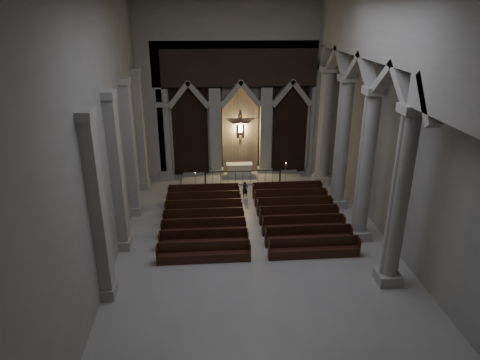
{
  "coord_description": "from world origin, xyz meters",
  "views": [
    {
      "loc": [
        -2.33,
        -18.09,
        11.36
      ],
      "look_at": [
        -0.7,
        3.0,
        2.94
      ],
      "focal_mm": 32.0,
      "sensor_mm": 36.0,
      "label": 1
    }
  ],
  "objects_px": {
    "candle_stand_right": "(285,177)",
    "worshipper": "(245,190)",
    "candle_stand_left": "(195,185)",
    "altar_rail": "(243,175)",
    "pews": "(252,219)",
    "altar": "(239,170)"
  },
  "relations": [
    {
      "from": "altar",
      "to": "altar_rail",
      "type": "relative_size",
      "value": 0.35
    },
    {
      "from": "candle_stand_left",
      "to": "pews",
      "type": "bearing_deg",
      "value": -58.7
    },
    {
      "from": "altar_rail",
      "to": "candle_stand_left",
      "type": "relative_size",
      "value": 4.35
    },
    {
      "from": "altar_rail",
      "to": "worshipper",
      "type": "bearing_deg",
      "value": -90.85
    },
    {
      "from": "candle_stand_right",
      "to": "worshipper",
      "type": "height_order",
      "value": "candle_stand_right"
    },
    {
      "from": "altar",
      "to": "candle_stand_left",
      "type": "xyz_separation_m",
      "value": [
        -3.13,
        -1.86,
        -0.29
      ]
    },
    {
      "from": "candle_stand_left",
      "to": "altar_rail",
      "type": "bearing_deg",
      "value": 10.13
    },
    {
      "from": "candle_stand_right",
      "to": "worshipper",
      "type": "bearing_deg",
      "value": -142.32
    },
    {
      "from": "candle_stand_right",
      "to": "altar",
      "type": "bearing_deg",
      "value": 161.36
    },
    {
      "from": "altar_rail",
      "to": "candle_stand_left",
      "type": "bearing_deg",
      "value": -169.87
    },
    {
      "from": "worshipper",
      "to": "candle_stand_left",
      "type": "bearing_deg",
      "value": 143.81
    },
    {
      "from": "altar_rail",
      "to": "candle_stand_right",
      "type": "relative_size",
      "value": 3.63
    },
    {
      "from": "pews",
      "to": "altar",
      "type": "bearing_deg",
      "value": 91.21
    },
    {
      "from": "candle_stand_right",
      "to": "pews",
      "type": "bearing_deg",
      "value": -116.14
    },
    {
      "from": "candle_stand_left",
      "to": "candle_stand_right",
      "type": "bearing_deg",
      "value": 7.09
    },
    {
      "from": "candle_stand_left",
      "to": "worshipper",
      "type": "xyz_separation_m",
      "value": [
        3.25,
        -1.58,
        0.2
      ]
    },
    {
      "from": "candle_stand_left",
      "to": "worshipper",
      "type": "bearing_deg",
      "value": -25.96
    },
    {
      "from": "altar",
      "to": "candle_stand_right",
      "type": "relative_size",
      "value": 1.27
    },
    {
      "from": "candle_stand_right",
      "to": "pews",
      "type": "xyz_separation_m",
      "value": [
        -3.04,
        -6.19,
        -0.07
      ]
    },
    {
      "from": "altar_rail",
      "to": "candle_stand_right",
      "type": "bearing_deg",
      "value": 3.77
    },
    {
      "from": "worshipper",
      "to": "candle_stand_right",
      "type": "bearing_deg",
      "value": 27.44
    },
    {
      "from": "altar",
      "to": "pews",
      "type": "bearing_deg",
      "value": -88.79
    }
  ]
}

